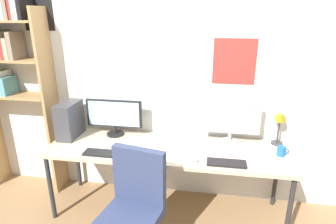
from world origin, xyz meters
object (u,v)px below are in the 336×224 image
Objects in this scene: monitor_left at (114,116)px; keyboard_left at (104,153)px; desk_lamp at (280,122)px; office_chair at (133,221)px; monitor_right at (231,120)px; coffee_mug at (282,151)px; pc_tower at (70,120)px; keyboard_right at (226,163)px; bookshelf at (6,63)px; computer_mouse at (196,159)px; desk at (167,152)px.

keyboard_left is at bearing -84.83° from monitor_left.
office_chair is at bearing -143.63° from desk_lamp.
coffee_mug is at bearing -23.51° from monitor_right.
monitor_left is (-0.44, 0.89, 0.56)m from office_chair.
desk_lamp is at bearing 36.37° from office_chair.
monitor_right reaches higher than pc_tower.
desk_lamp reaches higher than office_chair.
keyboard_left and keyboard_right have the same top height.
bookshelf is 2.48m from keyboard_right.
coffee_mug is (2.83, -0.22, -0.69)m from bookshelf.
bookshelf is at bearing 179.14° from monitor_left.
bookshelf is 20.85× the size of coffee_mug.
monitor_right reaches higher than monitor_left.
pc_tower is 0.98× the size of desk_lamp.
keyboard_left is 0.85m from computer_mouse.
desk_lamp is (2.84, 0.00, -0.49)m from bookshelf.
keyboard_left is (0.49, -0.33, -0.18)m from pc_tower.
pc_tower is 1.65m from keyboard_right.
keyboard_right reaches higher than desk.
office_chair is at bearing -41.15° from pc_tower.
coffee_mug reaches higher than computer_mouse.
pc_tower is 3.50× the size of coffee_mug.
monitor_right is 0.57m from computer_mouse.
keyboard_right is (2.33, -0.46, -0.73)m from bookshelf.
bookshelf is at bearing 172.60° from desk.
monitor_right is (1.20, 0.00, 0.03)m from monitor_left.
monitor_left is 1.01m from computer_mouse.
monitor_right is 1.65m from pc_tower.
monitor_left is 1.67m from desk_lamp.
monitor_left is 1.20m from monitor_right.
desk_lamp is (0.47, 0.02, 0.00)m from monitor_right.
keyboard_left is 1.64m from coffee_mug.
coffee_mug is (1.66, -0.20, -0.17)m from monitor_left.
monitor_left reaches higher than keyboard_right.
computer_mouse is 0.91× the size of coffee_mug.
pc_tower is at bearing 168.41° from keyboard_right.
bookshelf is 2.23× the size of office_chair.
keyboard_right is (1.16, -0.44, -0.21)m from monitor_left.
bookshelf is 1.48m from keyboard_left.
bookshelf is at bearing 169.78° from pc_tower.
computer_mouse is at bearing -13.02° from pc_tower.
pc_tower is (-1.05, 0.10, 0.23)m from desk.
monitor_left is at bearing 159.13° from keyboard_right.
keyboard_right is at bearing 31.53° from office_chair.
coffee_mug is (1.62, 0.24, 0.04)m from keyboard_left.
coffee_mug is (-0.01, -0.22, -0.20)m from desk_lamp.
bookshelf is at bearing 168.83° from keyboard_right.
keyboard_left is at bearing 180.00° from keyboard_right.
office_chair is 10.31× the size of computer_mouse.
desk_lamp reaches higher than pc_tower.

